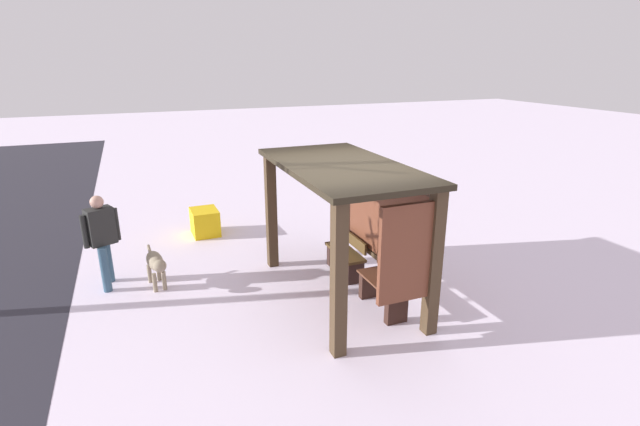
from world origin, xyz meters
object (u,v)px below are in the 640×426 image
Objects in this scene: bench_left_inside at (346,256)px; dog at (156,263)px; grit_bin at (205,222)px; bench_center_inside at (384,289)px; person_walking at (102,235)px; bus_shelter at (357,203)px.

dog is at bearing -101.95° from bench_left_inside.
bench_left_inside is 1.49× the size of grit_bin.
bench_center_inside is 4.81m from grit_bin.
person_walking reaches higher than dog.
person_walking is at bearing -104.61° from bench_left_inside.
person_walking is (-1.84, -3.78, -0.65)m from bus_shelter.
bench_left_inside is at bearing 34.80° from grit_bin.
bench_left_inside is 4.17m from person_walking.
bus_shelter reaches higher than dog.
dog is (-2.07, -3.21, 0.11)m from bench_center_inside.
dog is at bearing -26.86° from grit_bin.
bus_shelter is 1.39m from bench_center_inside.
dog is (-0.68, -3.21, 0.12)m from bench_left_inside.
bus_shelter reaches higher than person_walking.
bus_shelter is 1.51m from bench_left_inside.
bus_shelter is 3.42× the size of dog.
dog is at bearing -122.73° from bench_center_inside.
grit_bin is (-3.77, -1.85, -1.31)m from bus_shelter.
bench_center_inside is (0.58, 0.21, -1.25)m from bus_shelter.
bus_shelter is 3.20× the size of bench_center_inside.
bus_shelter is at bearing 26.12° from grit_bin.
bench_left_inside reaches higher than dog.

